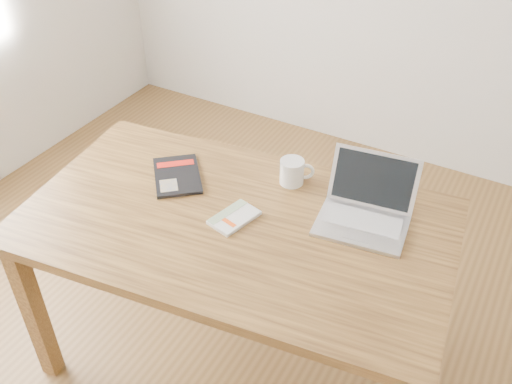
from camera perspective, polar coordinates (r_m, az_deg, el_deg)
The scene contains 6 objects.
room at distance 1.52m, azimuth -5.12°, elevation 10.50°, with size 4.04×4.04×2.70m.
desk at distance 2.06m, azimuth -2.04°, elevation -4.66°, with size 1.60×1.04×0.75m.
white_guidebook at distance 2.00m, azimuth -2.20°, elevation -2.57°, with size 0.14×0.19×0.02m.
black_guidebook at distance 2.21m, azimuth -7.89°, elevation 1.65°, with size 0.30×0.30×0.01m.
laptop at distance 2.01m, azimuth 10.91°, elevation -1.67°, with size 0.34×0.32×0.21m.
coffee_mug at distance 2.14m, azimuth 3.70°, elevation 2.08°, with size 0.12×0.09×0.10m.
Camera 1 is at (0.71, -1.11, 2.04)m, focal length 40.00 mm.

